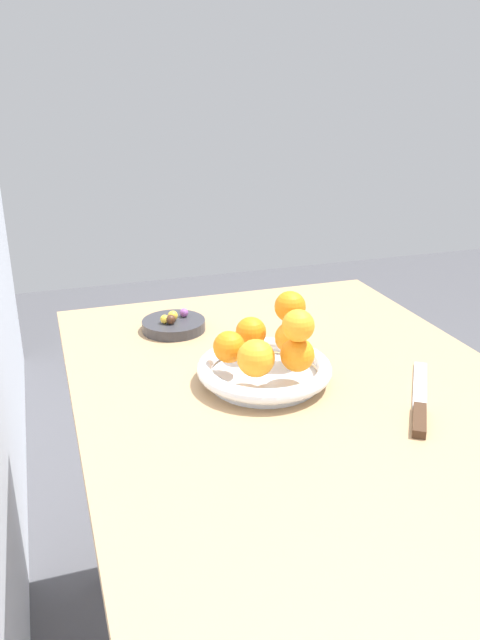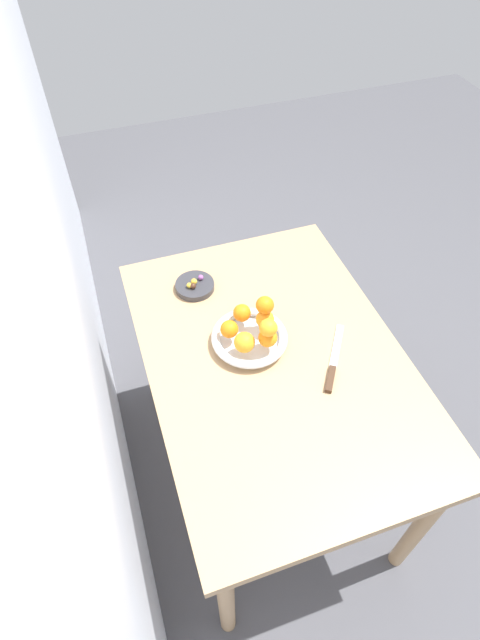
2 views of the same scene
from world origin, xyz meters
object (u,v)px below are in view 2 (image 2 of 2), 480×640
Objects in this scene: orange_0 at (242,313)px; candy_ball_3 at (194,282)px; dining_table at (274,374)px; orange_1 at (229,329)px; orange_5 at (268,328)px; candy_ball_1 at (201,277)px; orange_2 at (244,342)px; orange_4 at (265,319)px; candy_ball_0 at (193,286)px; orange_6 at (264,305)px; candy_ball_2 at (189,285)px; knife at (333,363)px; orange_3 at (268,338)px; fruit_bowl at (249,338)px; candy_dish at (195,286)px.

candy_ball_3 is (0.22, 0.10, -0.04)m from orange_0.
orange_0 is (0.14, 0.06, 0.16)m from dining_table.
orange_1 reaches higher than dining_table.
orange_5 is 2.90× the size of candy_ball_1.
candy_ball_1 is (0.34, 0.04, -0.04)m from orange_2.
orange_5 is at bearing 164.46° from orange_4.
candy_ball_1 is (0.03, -0.04, -0.00)m from candy_ball_0.
orange_4 is at bearing -151.31° from orange_6.
orange_4 reaches higher than candy_ball_2.
dining_table is at bearing 62.99° from knife.
orange_4 reaches higher than orange_1.
orange_5 is at bearing 153.39° from orange_3.
candy_ball_3 is (0.26, 0.15, -0.04)m from orange_4.
orange_3 is 0.10m from orange_6.
candy_ball_2 is at bearing 37.46° from knife.
orange_4 is at bearing -53.17° from orange_2.
orange_3 reaches higher than fruit_bowl.
dining_table is at bearing -130.98° from orange_5.
orange_5 is at bearing 168.22° from orange_6.
candy_ball_0 is at bearing 155.66° from candy_ball_3.
orange_4 is (-0.26, -0.15, 0.06)m from candy_dish.
fruit_bowl is 0.12m from orange_5.
candy_ball_2 is (0.33, 0.15, -0.09)m from orange_5.
candy_ball_0 is at bearing -123.38° from candy_ball_2.
orange_5 reaches higher than candy_ball_1.
orange_1 reaches higher than fruit_bowl.
candy_dish is 2.47× the size of orange_5.
orange_2 reaches higher than knife.
dining_table is 20.08× the size of orange_6.
dining_table is 52.33× the size of candy_ball_3.
orange_0 is at bearing 21.76° from dining_table.
orange_1 is 2.99× the size of candy_ball_2.
orange_2 reaches higher than candy_ball_1.
dining_table is at bearing -153.57° from candy_ball_2.
orange_0 and orange_1 have the same top height.
fruit_bowl reaches higher than knife.
candy_ball_0 is at bearing 24.67° from orange_3.
orange_1 is 2.62× the size of candy_ball_3.
orange_3 is 0.36m from candy_ball_2.
orange_1 is 2.81× the size of candy_ball_0.
orange_3 is at bearing 58.48° from knife.
orange_2 reaches higher than orange_3.
orange_2 is at bearing -165.15° from candy_ball_2.
candy_dish is 2.33× the size of orange_4.
candy_dish is at bearing 8.21° from orange_1.
orange_5 reaches higher than orange_1.
orange_3 is (-0.12, -0.04, 0.00)m from orange_0.
candy_dish is at bearing 30.10° from orange_4.
candy_ball_0 reaches higher than candy_ball_2.
candy_ball_2 is (0.25, 0.17, -0.04)m from orange_4.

